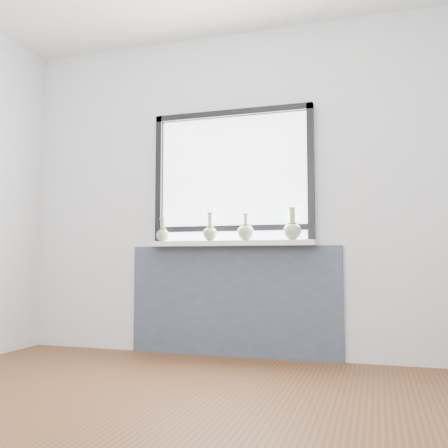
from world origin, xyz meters
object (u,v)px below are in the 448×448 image
(windowsill, at_px, (230,243))
(vase_a, at_px, (163,234))
(vase_b, at_px, (210,232))
(vase_c, at_px, (246,232))
(vase_d, at_px, (292,229))

(windowsill, bearing_deg, vase_a, -177.98)
(vase_a, height_order, vase_b, vase_b)
(vase_b, bearing_deg, vase_c, 3.44)
(vase_a, relative_size, vase_c, 0.91)
(windowsill, xyz_separation_m, vase_a, (-0.56, -0.02, 0.08))
(windowsill, bearing_deg, vase_c, -5.42)
(vase_a, bearing_deg, vase_b, -1.36)
(vase_b, bearing_deg, windowsill, 10.80)
(vase_d, bearing_deg, vase_c, -179.93)
(windowsill, height_order, vase_c, vase_c)
(windowsill, relative_size, vase_a, 7.02)
(windowsill, height_order, vase_a, vase_a)
(vase_a, height_order, vase_c, vase_c)
(vase_d, bearing_deg, vase_b, -178.45)
(windowsill, distance_m, vase_c, 0.16)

